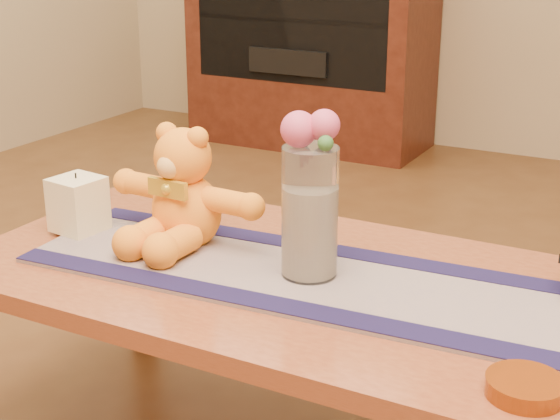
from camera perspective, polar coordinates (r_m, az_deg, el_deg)
The scene contains 21 objects.
coffee_table_top at distance 1.68m, azimuth 1.51°, elevation -5.09°, with size 1.40×0.70×0.04m, color brown.
table_leg_bl at distance 2.32m, azimuth -9.55°, elevation -4.36°, with size 0.07×0.07×0.41m, color brown.
persian_runner at distance 1.65m, azimuth 2.42°, elevation -4.71°, with size 1.20×0.35×0.01m, color #1B1D4E.
runner_border_near at distance 1.53m, azimuth 0.34°, elevation -6.57°, with size 1.20×0.06×0.00m, color #151236.
runner_border_far at distance 1.77m, azimuth 4.22°, elevation -2.82°, with size 1.20×0.06×0.00m, color #151236.
teddy_bear at distance 1.80m, azimuth -6.48°, elevation 1.57°, with size 0.36×0.30×0.25m, color orange, non-canonical shape.
pillar_candle at distance 1.92m, azimuth -13.64°, elevation 0.40°, with size 0.10×0.10×0.12m, color beige.
candle_wick at distance 1.90m, azimuth -13.80°, elevation 2.30°, with size 0.00×0.00×0.01m, color black.
glass_vase at distance 1.61m, azimuth 2.05°, elevation -0.17°, with size 0.11×0.11×0.26m, color silver.
potpourri_fill at distance 1.62m, azimuth 2.04°, elevation -1.47°, with size 0.09×0.09×0.18m, color beige.
rose_left at distance 1.56m, azimuth 1.30°, elevation 5.54°, with size 0.07×0.07×0.07m, color #D34A6F.
rose_right at distance 1.56m, azimuth 3.04°, elevation 5.82°, with size 0.06×0.06×0.06m, color #D34A6F.
blue_flower_back at distance 1.59m, azimuth 3.00°, elevation 5.51°, with size 0.04×0.04×0.04m, color #444793.
blue_flower_side at distance 1.60m, azimuth 1.47°, elevation 5.29°, with size 0.04×0.04×0.04m, color #444793.
leaf_sprig at distance 1.53m, azimuth 3.13°, elevation 4.59°, with size 0.03×0.03×0.03m, color #33662D.
bronze_ball at distance 1.73m, azimuth 1.60°, elevation -2.25°, with size 0.07×0.07×0.07m, color #4F491A.
amber_dish at distance 1.32m, azimuth 16.42°, elevation -11.55°, with size 0.12×0.12×0.03m, color #BF5914.
media_cabinet at distance 4.33m, azimuth 2.15°, elevation 11.72°, with size 1.20×0.50×1.10m, color #33120B.
cabinet_cavity at distance 4.10m, azimuth 0.68°, elevation 12.86°, with size 1.02×0.03×0.61m, color black.
cabinet_shelf at distance 4.18m, azimuth 1.23°, elevation 12.98°, with size 1.02×0.20×0.03m, color #33120B.
stereo_lower at distance 4.22m, azimuth 1.34°, elevation 10.34°, with size 0.42×0.28×0.12m, color black.
Camera 1 is at (0.68, -1.37, 1.13)m, focal length 53.48 mm.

